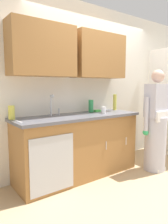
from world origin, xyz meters
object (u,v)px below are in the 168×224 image
sink (58,118)px  person_at_sink (156,128)px  bottle_dish_liquid (91,106)px  knife_on_counter (18,121)px  bottle_soap (12,113)px  bottle_water_short (115,102)px  sponge (97,111)px  cup_by_sink (104,110)px

sink → person_at_sink: person_at_sink is taller
bottle_dish_liquid → knife_on_counter: bottle_dish_liquid is taller
bottle_dish_liquid → bottle_soap: bearing=178.9°
bottle_water_short → sponge: bottle_water_short is taller
bottle_soap → sponge: size_ratio=1.63×
cup_by_sink → sink: bearing=172.0°
bottle_soap → sponge: (1.41, -0.03, -0.07)m
sink → knife_on_counter: sink is taller
bottle_soap → bottle_dish_liquid: 1.28m
sink → cup_by_sink: sink is taller
bottle_dish_liquid → cup_by_sink: size_ratio=1.93×
bottle_soap → bottle_dish_liquid: (1.28, -0.03, 0.01)m
bottle_dish_liquid → knife_on_counter: (-1.27, -0.19, -0.10)m
bottle_water_short → bottle_dish_liquid: size_ratio=1.38×
person_at_sink → sponge: 0.98m
person_at_sink → cup_by_sink: 0.91m
bottle_soap → knife_on_counter: 0.23m
bottle_water_short → cup_by_sink: bottle_water_short is taller
sink → bottle_water_short: 1.25m
knife_on_counter → sink: bearing=93.8°
bottle_soap → knife_on_counter: bearing=-87.8°
bottle_soap → knife_on_counter: bottle_soap is taller
sink → bottle_dish_liquid: (0.69, 0.14, 0.12)m
person_at_sink → sponge: person_at_sink is taller
bottle_dish_liquid → cup_by_sink: 0.26m
sink → person_at_sink: size_ratio=0.31×
sink → sponge: size_ratio=4.55×
sink → bottle_soap: bearing=164.5°
sponge → cup_by_sink: bearing=-107.0°
sink → knife_on_counter: bearing=-175.1°
bottle_dish_liquid → knife_on_counter: bearing=-171.5°
bottle_soap → sink: bearing=-15.5°
sink → bottle_water_short: sink is taller
sink → knife_on_counter: 0.59m
cup_by_sink → bottle_dish_liquid: bearing=103.6°
bottle_soap → bottle_water_short: bottle_water_short is taller
sponge → bottle_soap: bearing=178.6°
sponge → bottle_dish_liquid: bearing=176.3°
sponge → person_at_sink: bearing=-46.6°
person_at_sink → cup_by_sink: person_at_sink is taller
bottle_water_short → sponge: size_ratio=2.54×
bottle_soap → sponge: bottle_soap is taller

